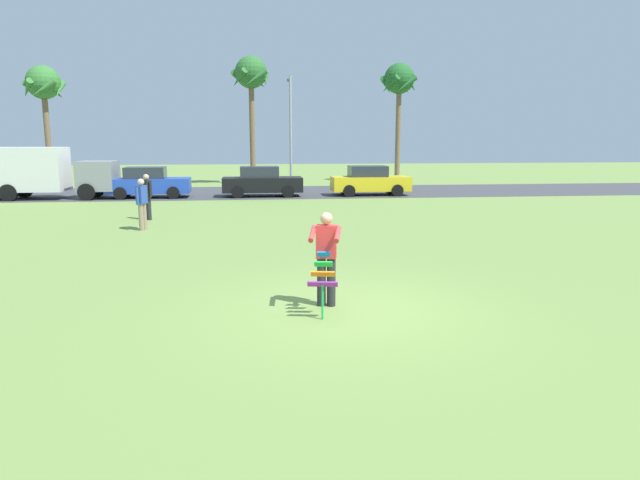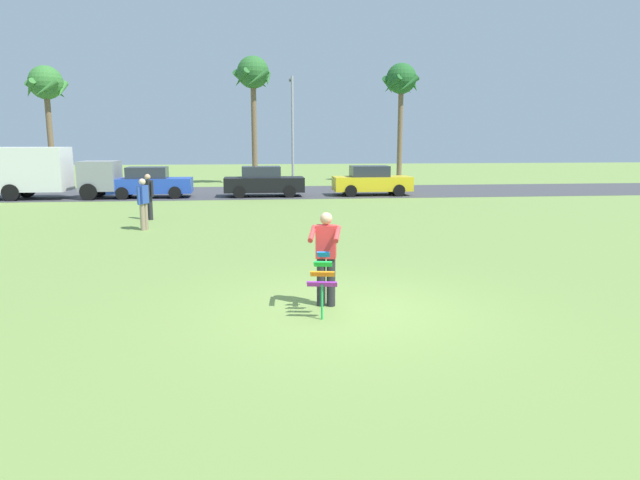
{
  "view_description": "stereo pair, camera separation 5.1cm",
  "coord_description": "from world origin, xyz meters",
  "px_view_note": "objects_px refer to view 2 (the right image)",
  "views": [
    {
      "loc": [
        -1.6,
        -9.55,
        3.02
      ],
      "look_at": [
        -0.34,
        1.33,
        1.05
      ],
      "focal_mm": 31.56,
      "sensor_mm": 36.0,
      "label": 1
    },
    {
      "loc": [
        -1.55,
        -9.56,
        3.02
      ],
      "look_at": [
        -0.34,
        1.33,
        1.05
      ],
      "focal_mm": 31.56,
      "sensor_mm": 36.0,
      "label": 2
    }
  ],
  "objects_px": {
    "person_walker_near": "(143,202)",
    "parked_truck_grey_van": "(41,171)",
    "streetlight_pole": "(292,124)",
    "parked_car_black": "(263,182)",
    "palm_tree_centre_far": "(401,84)",
    "palm_tree_left_near": "(46,87)",
    "parked_car_blue": "(150,183)",
    "person_walker_far": "(148,195)",
    "parked_car_yellow": "(371,181)",
    "person_kite_flyer": "(326,255)",
    "kite_held": "(323,276)",
    "palm_tree_right_near": "(253,78)"
  },
  "relations": [
    {
      "from": "kite_held",
      "to": "parked_car_blue",
      "type": "xyz_separation_m",
      "value": [
        -6.64,
        20.83,
        0.05
      ]
    },
    {
      "from": "kite_held",
      "to": "parked_car_black",
      "type": "relative_size",
      "value": 0.26
    },
    {
      "from": "streetlight_pole",
      "to": "person_walker_near",
      "type": "xyz_separation_m",
      "value": [
        -6.14,
        -17.98,
        -3.06
      ]
    },
    {
      "from": "parked_truck_grey_van",
      "to": "streetlight_pole",
      "type": "xyz_separation_m",
      "value": [
        13.24,
        7.16,
        2.59
      ]
    },
    {
      "from": "parked_truck_grey_van",
      "to": "streetlight_pole",
      "type": "bearing_deg",
      "value": 28.42
    },
    {
      "from": "palm_tree_centre_far",
      "to": "person_walker_far",
      "type": "relative_size",
      "value": 4.75
    },
    {
      "from": "parked_car_blue",
      "to": "parked_car_yellow",
      "type": "bearing_deg",
      "value": 0.0
    },
    {
      "from": "person_walker_far",
      "to": "parked_car_black",
      "type": "bearing_deg",
      "value": 62.06
    },
    {
      "from": "parked_truck_grey_van",
      "to": "person_walker_near",
      "type": "height_order",
      "value": "parked_truck_grey_van"
    },
    {
      "from": "parked_car_blue",
      "to": "person_walker_near",
      "type": "xyz_separation_m",
      "value": [
        1.75,
        -10.82,
        0.16
      ]
    },
    {
      "from": "person_walker_near",
      "to": "person_walker_far",
      "type": "distance_m",
      "value": 2.5
    },
    {
      "from": "kite_held",
      "to": "person_walker_far",
      "type": "height_order",
      "value": "person_walker_far"
    },
    {
      "from": "parked_truck_grey_van",
      "to": "streetlight_pole",
      "type": "distance_m",
      "value": 15.27
    },
    {
      "from": "parked_car_blue",
      "to": "palm_tree_centre_far",
      "type": "xyz_separation_m",
      "value": [
        15.63,
        9.39,
        6.05
      ]
    },
    {
      "from": "parked_car_black",
      "to": "palm_tree_centre_far",
      "type": "relative_size",
      "value": 0.51
    },
    {
      "from": "parked_car_yellow",
      "to": "person_walker_near",
      "type": "relative_size",
      "value": 2.43
    },
    {
      "from": "palm_tree_centre_far",
      "to": "person_walker_near",
      "type": "distance_m",
      "value": 25.22
    },
    {
      "from": "parked_car_yellow",
      "to": "person_walker_near",
      "type": "height_order",
      "value": "person_walker_near"
    },
    {
      "from": "kite_held",
      "to": "person_walker_far",
      "type": "distance_m",
      "value": 13.53
    },
    {
      "from": "parked_car_blue",
      "to": "streetlight_pole",
      "type": "relative_size",
      "value": 0.61
    },
    {
      "from": "person_walker_near",
      "to": "palm_tree_centre_far",
      "type": "bearing_deg",
      "value": 55.51
    },
    {
      "from": "kite_held",
      "to": "person_walker_near",
      "type": "distance_m",
      "value": 11.14
    },
    {
      "from": "person_walker_near",
      "to": "parked_truck_grey_van",
      "type": "bearing_deg",
      "value": 123.26
    },
    {
      "from": "parked_car_yellow",
      "to": "streetlight_pole",
      "type": "height_order",
      "value": "streetlight_pole"
    },
    {
      "from": "person_walker_near",
      "to": "parked_car_yellow",
      "type": "bearing_deg",
      "value": 47.34
    },
    {
      "from": "palm_tree_left_near",
      "to": "person_walker_far",
      "type": "xyz_separation_m",
      "value": [
        9.09,
        -16.63,
        -5.32
      ]
    },
    {
      "from": "person_walker_far",
      "to": "kite_held",
      "type": "bearing_deg",
      "value": -67.47
    },
    {
      "from": "parked_truck_grey_van",
      "to": "palm_tree_right_near",
      "type": "xyz_separation_m",
      "value": [
        10.76,
        8.37,
        5.58
      ]
    },
    {
      "from": "palm_tree_left_near",
      "to": "palm_tree_right_near",
      "type": "xyz_separation_m",
      "value": [
        13.04,
        0.07,
        0.74
      ]
    },
    {
      "from": "person_walker_near",
      "to": "parked_car_blue",
      "type": "bearing_deg",
      "value": 99.18
    },
    {
      "from": "parked_car_black",
      "to": "person_walker_near",
      "type": "distance_m",
      "value": 11.58
    },
    {
      "from": "palm_tree_centre_far",
      "to": "parked_car_yellow",
      "type": "bearing_deg",
      "value": -112.63
    },
    {
      "from": "palm_tree_left_near",
      "to": "parked_truck_grey_van",
      "type": "bearing_deg",
      "value": -74.6
    },
    {
      "from": "palm_tree_left_near",
      "to": "palm_tree_centre_far",
      "type": "distance_m",
      "value": 23.3
    },
    {
      "from": "parked_truck_grey_van",
      "to": "parked_car_black",
      "type": "bearing_deg",
      "value": 0.0
    },
    {
      "from": "parked_car_yellow",
      "to": "palm_tree_centre_far",
      "type": "xyz_separation_m",
      "value": [
        3.91,
        9.39,
        6.05
      ]
    },
    {
      "from": "palm_tree_centre_far",
      "to": "person_kite_flyer",
      "type": "bearing_deg",
      "value": -106.66
    },
    {
      "from": "palm_tree_right_near",
      "to": "person_kite_flyer",
      "type": "bearing_deg",
      "value": -87.27
    },
    {
      "from": "palm_tree_left_near",
      "to": "palm_tree_right_near",
      "type": "relative_size",
      "value": 0.91
    },
    {
      "from": "kite_held",
      "to": "parked_car_black",
      "type": "distance_m",
      "value": 20.84
    },
    {
      "from": "palm_tree_left_near",
      "to": "person_walker_near",
      "type": "distance_m",
      "value": 21.94
    },
    {
      "from": "parked_truck_grey_van",
      "to": "person_walker_far",
      "type": "relative_size",
      "value": 3.89
    },
    {
      "from": "person_walker_far",
      "to": "person_walker_near",
      "type": "bearing_deg",
      "value": -83.39
    },
    {
      "from": "person_kite_flyer",
      "to": "parked_car_blue",
      "type": "height_order",
      "value": "person_kite_flyer"
    },
    {
      "from": "person_kite_flyer",
      "to": "parked_truck_grey_van",
      "type": "xyz_separation_m",
      "value": [
        -12.12,
        20.22,
        0.46
      ]
    },
    {
      "from": "kite_held",
      "to": "palm_tree_left_near",
      "type": "relative_size",
      "value": 0.14
    },
    {
      "from": "parked_car_blue",
      "to": "palm_tree_left_near",
      "type": "xyz_separation_m",
      "value": [
        -7.63,
        8.29,
        5.48
      ]
    },
    {
      "from": "parked_truck_grey_van",
      "to": "parked_car_blue",
      "type": "xyz_separation_m",
      "value": [
        5.35,
        -0.0,
        -0.64
      ]
    },
    {
      "from": "streetlight_pole",
      "to": "person_walker_far",
      "type": "xyz_separation_m",
      "value": [
        -6.43,
        -15.5,
        -3.06
      ]
    },
    {
      "from": "streetlight_pole",
      "to": "person_kite_flyer",
      "type": "bearing_deg",
      "value": -92.33
    }
  ]
}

